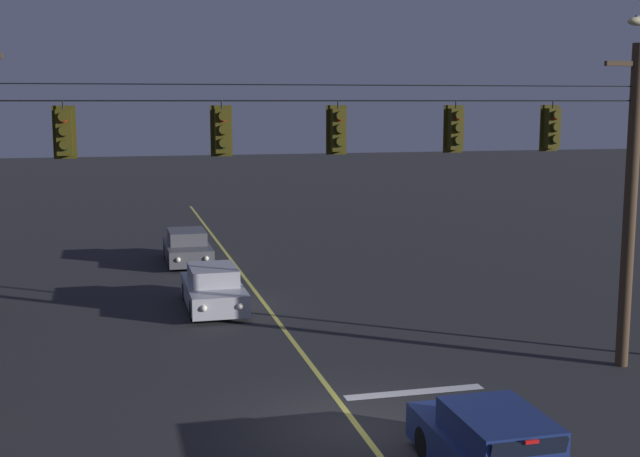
{
  "coord_description": "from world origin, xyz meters",
  "views": [
    {
      "loc": [
        -4.81,
        -16.07,
        6.79
      ],
      "look_at": [
        0.0,
        3.27,
        3.74
      ],
      "focal_mm": 46.81,
      "sensor_mm": 36.0,
      "label": 1
    }
  ],
  "objects_px": {
    "traffic_light_left_inner": "(222,131)",
    "traffic_light_rightmost": "(552,128)",
    "car_oncoming_trailing": "(187,248)",
    "traffic_light_centre": "(338,130)",
    "traffic_light_leftmost": "(64,132)",
    "car_waiting_near_lane": "(496,451)",
    "car_oncoming_lead": "(213,289)",
    "traffic_light_right_inner": "(456,129)"
  },
  "relations": [
    {
      "from": "traffic_light_centre",
      "to": "car_waiting_near_lane",
      "type": "height_order",
      "value": "traffic_light_centre"
    },
    {
      "from": "car_oncoming_lead",
      "to": "traffic_light_leftmost",
      "type": "bearing_deg",
      "value": -115.14
    },
    {
      "from": "traffic_light_centre",
      "to": "traffic_light_rightmost",
      "type": "height_order",
      "value": "same"
    },
    {
      "from": "traffic_light_centre",
      "to": "car_waiting_near_lane",
      "type": "xyz_separation_m",
      "value": [
        1.43,
        -5.49,
        -5.5
      ]
    },
    {
      "from": "traffic_light_leftmost",
      "to": "traffic_light_left_inner",
      "type": "relative_size",
      "value": 1.0
    },
    {
      "from": "traffic_light_leftmost",
      "to": "traffic_light_left_inner",
      "type": "xyz_separation_m",
      "value": [
        3.32,
        0.0,
        0.0
      ]
    },
    {
      "from": "traffic_light_right_inner",
      "to": "traffic_light_centre",
      "type": "bearing_deg",
      "value": 180.0
    },
    {
      "from": "traffic_light_centre",
      "to": "traffic_light_left_inner",
      "type": "bearing_deg",
      "value": 180.0
    },
    {
      "from": "traffic_light_right_inner",
      "to": "car_waiting_near_lane",
      "type": "height_order",
      "value": "traffic_light_right_inner"
    },
    {
      "from": "car_waiting_near_lane",
      "to": "car_oncoming_lead",
      "type": "bearing_deg",
      "value": 103.31
    },
    {
      "from": "traffic_light_left_inner",
      "to": "traffic_light_rightmost",
      "type": "xyz_separation_m",
      "value": [
        8.0,
        0.0,
        0.0
      ]
    },
    {
      "from": "traffic_light_right_inner",
      "to": "car_oncoming_trailing",
      "type": "height_order",
      "value": "traffic_light_right_inner"
    },
    {
      "from": "traffic_light_left_inner",
      "to": "traffic_light_rightmost",
      "type": "distance_m",
      "value": 8.0
    },
    {
      "from": "car_waiting_near_lane",
      "to": "car_oncoming_lead",
      "type": "relative_size",
      "value": 0.98
    },
    {
      "from": "traffic_light_leftmost",
      "to": "car_oncoming_trailing",
      "type": "relative_size",
      "value": 0.28
    },
    {
      "from": "traffic_light_leftmost",
      "to": "traffic_light_left_inner",
      "type": "bearing_deg",
      "value": 0.0
    },
    {
      "from": "traffic_light_leftmost",
      "to": "car_oncoming_trailing",
      "type": "height_order",
      "value": "traffic_light_leftmost"
    },
    {
      "from": "traffic_light_right_inner",
      "to": "car_oncoming_lead",
      "type": "height_order",
      "value": "traffic_light_right_inner"
    },
    {
      "from": "traffic_light_rightmost",
      "to": "car_waiting_near_lane",
      "type": "xyz_separation_m",
      "value": [
        -3.95,
        -5.49,
        -5.5
      ]
    },
    {
      "from": "car_waiting_near_lane",
      "to": "car_oncoming_lead",
      "type": "xyz_separation_m",
      "value": [
        -3.34,
        14.1,
        -0.0
      ]
    },
    {
      "from": "traffic_light_left_inner",
      "to": "car_oncoming_trailing",
      "type": "distance_m",
      "value": 17.61
    },
    {
      "from": "traffic_light_rightmost",
      "to": "car_oncoming_lead",
      "type": "height_order",
      "value": "traffic_light_rightmost"
    },
    {
      "from": "traffic_light_leftmost",
      "to": "car_oncoming_lead",
      "type": "distance_m",
      "value": 10.99
    },
    {
      "from": "traffic_light_leftmost",
      "to": "car_oncoming_lead",
      "type": "xyz_separation_m",
      "value": [
        4.04,
        8.61,
        -5.5
      ]
    },
    {
      "from": "car_waiting_near_lane",
      "to": "traffic_light_right_inner",
      "type": "bearing_deg",
      "value": 75.36
    },
    {
      "from": "traffic_light_centre",
      "to": "car_oncoming_trailing",
      "type": "xyz_separation_m",
      "value": [
        -2.06,
        16.72,
        -5.5
      ]
    },
    {
      "from": "car_waiting_near_lane",
      "to": "car_oncoming_lead",
      "type": "height_order",
      "value": "same"
    },
    {
      "from": "traffic_light_leftmost",
      "to": "traffic_light_left_inner",
      "type": "distance_m",
      "value": 3.32
    },
    {
      "from": "car_oncoming_lead",
      "to": "traffic_light_left_inner",
      "type": "bearing_deg",
      "value": -94.8
    },
    {
      "from": "traffic_light_centre",
      "to": "traffic_light_rightmost",
      "type": "bearing_deg",
      "value": 0.0
    },
    {
      "from": "traffic_light_left_inner",
      "to": "car_waiting_near_lane",
      "type": "xyz_separation_m",
      "value": [
        4.06,
        -5.49,
        -5.5
      ]
    },
    {
      "from": "traffic_light_left_inner",
      "to": "traffic_light_centre",
      "type": "relative_size",
      "value": 1.0
    },
    {
      "from": "traffic_light_left_inner",
      "to": "car_waiting_near_lane",
      "type": "bearing_deg",
      "value": -53.53
    },
    {
      "from": "traffic_light_leftmost",
      "to": "traffic_light_left_inner",
      "type": "height_order",
      "value": "same"
    },
    {
      "from": "traffic_light_left_inner",
      "to": "traffic_light_right_inner",
      "type": "distance_m",
      "value": 5.49
    },
    {
      "from": "traffic_light_centre",
      "to": "traffic_light_right_inner",
      "type": "relative_size",
      "value": 1.0
    },
    {
      "from": "traffic_light_rightmost",
      "to": "traffic_light_centre",
      "type": "bearing_deg",
      "value": 180.0
    },
    {
      "from": "traffic_light_leftmost",
      "to": "traffic_light_centre",
      "type": "xyz_separation_m",
      "value": [
        5.95,
        0.0,
        0.0
      ]
    },
    {
      "from": "traffic_light_leftmost",
      "to": "car_waiting_near_lane",
      "type": "relative_size",
      "value": 0.28
    },
    {
      "from": "traffic_light_right_inner",
      "to": "car_waiting_near_lane",
      "type": "bearing_deg",
      "value": -104.64
    },
    {
      "from": "car_oncoming_lead",
      "to": "car_waiting_near_lane",
      "type": "bearing_deg",
      "value": -76.69
    },
    {
      "from": "traffic_light_leftmost",
      "to": "traffic_light_right_inner",
      "type": "xyz_separation_m",
      "value": [
        8.81,
        0.0,
        0.0
      ]
    }
  ]
}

